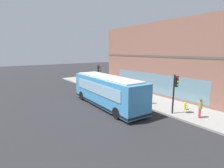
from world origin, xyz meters
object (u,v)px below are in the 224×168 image
Objects in this scene: traffic_light_near_corner at (175,87)px; traffic_light_down_block at (99,73)px; pedestrian_near_building_entrance at (200,107)px; pedestrian_walking_along_curb at (148,94)px; pedestrian_near_hydrant at (115,80)px; fire_hydrant at (185,106)px; pedestrian_by_light_pole at (124,89)px; city_bus_nearside at (107,91)px; newspaper_vending_box at (112,88)px.

traffic_light_down_block is at bearing 91.00° from traffic_light_near_corner.
pedestrian_walking_along_curb reaches higher than pedestrian_near_building_entrance.
pedestrian_walking_along_curb reaches higher than pedestrian_near_hydrant.
pedestrian_near_hydrant is 10.14m from pedestrian_walking_along_curb.
fire_hydrant is at bearing 1.54° from traffic_light_near_corner.
traffic_light_down_block is 4.69× the size of fire_hydrant.
pedestrian_by_light_pole is at bearing 102.88° from fire_hydrant.
traffic_light_down_block is at bearing 99.46° from fire_hydrant.
city_bus_nearside is 2.96× the size of traffic_light_near_corner.
pedestrian_near_hydrant is 0.99× the size of pedestrian_walking_along_curb.
traffic_light_near_corner is 2.51m from pedestrian_near_building_entrance.
pedestrian_by_light_pole is at bearing -100.63° from newspaper_vending_box.
pedestrian_by_light_pole is (-1.62, 7.07, 0.63)m from fire_hydrant.
traffic_light_near_corner is 1.97× the size of pedestrian_walking_along_curb.
newspaper_vending_box is at bearing -57.88° from traffic_light_down_block.
fire_hydrant is 3.67m from pedestrian_walking_along_curb.
pedestrian_walking_along_curb reaches higher than pedestrian_by_light_pole.
pedestrian_walking_along_curb is (0.20, -3.75, 0.01)m from pedestrian_by_light_pole.
newspaper_vending_box is at bearing 79.37° from pedestrian_by_light_pole.
fire_hydrant is at bearing -80.54° from traffic_light_down_block.
traffic_light_near_corner is 0.99× the size of traffic_light_down_block.
traffic_light_down_block is at bearing 65.02° from city_bus_nearside.
pedestrian_walking_along_curb reaches higher than newspaper_vending_box.
fire_hydrant is (5.04, -5.56, -1.04)m from city_bus_nearside.
traffic_light_near_corner is at bearing -104.43° from pedestrian_near_hydrant.
fire_hydrant is at bearing -66.88° from pedestrian_walking_along_curb.
fire_hydrant is at bearing -47.80° from city_bus_nearside.
newspaper_vending_box is (0.82, 10.49, -1.93)m from traffic_light_near_corner.
traffic_light_down_block is 8.88m from pedestrian_walking_along_curb.
pedestrian_by_light_pole is (0.40, -5.00, -1.43)m from traffic_light_down_block.
city_bus_nearside is at bearing -131.54° from pedestrian_near_hydrant.
newspaper_vending_box is (0.63, 3.37, -0.54)m from pedestrian_by_light_pole.
pedestrian_near_hydrant reaches higher than newspaper_vending_box.
fire_hydrant is 2.12m from pedestrian_near_building_entrance.
newspaper_vending_box is (-0.11, 12.29, -0.46)m from pedestrian_near_building_entrance.
pedestrian_by_light_pole is 0.99× the size of pedestrian_near_hydrant.
traffic_light_near_corner is 1.98× the size of pedestrian_near_hydrant.
fire_hydrant is (2.01, -12.07, -2.06)m from traffic_light_down_block.
pedestrian_by_light_pole is 3.75m from pedestrian_walking_along_curb.
city_bus_nearside is at bearing 119.36° from pedestrian_near_building_entrance.
traffic_light_down_block is 1.99× the size of pedestrian_walking_along_curb.
traffic_light_near_corner is 10.69m from newspaper_vending_box.
city_bus_nearside reaches higher than pedestrian_by_light_pole.
newspaper_vending_box is (-2.55, -2.58, -0.54)m from pedestrian_near_hydrant.
traffic_light_near_corner is at bearing -91.48° from pedestrian_by_light_pole.
pedestrian_near_hydrant is (1.56, 13.02, 0.63)m from fire_hydrant.
pedestrian_by_light_pole is 1.08× the size of pedestrian_near_building_entrance.
pedestrian_near_building_entrance is (0.74, -8.92, -0.08)m from pedestrian_by_light_pole.
pedestrian_near_hydrant is (3.18, 5.95, 0.01)m from pedestrian_by_light_pole.
pedestrian_walking_along_curb is (-1.42, 3.33, 0.64)m from fire_hydrant.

